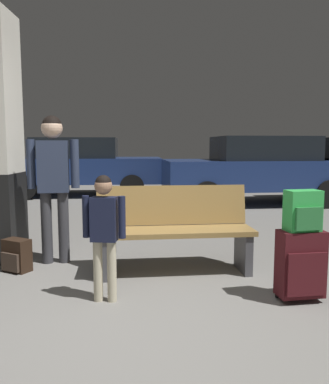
# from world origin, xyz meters

# --- Properties ---
(ground_plane) EXTENTS (18.00, 18.00, 0.10)m
(ground_plane) POSITION_xyz_m (0.00, 4.00, -0.05)
(ground_plane) COLOR gray
(bench) EXTENTS (1.64, 0.68, 0.89)m
(bench) POSITION_xyz_m (0.29, 1.41, 0.44)
(bench) COLOR #9E7A42
(bench) RESTS_ON ground_plane
(suitcase) EXTENTS (0.40, 0.28, 0.60)m
(suitcase) POSITION_xyz_m (1.33, 0.61, 0.32)
(suitcase) COLOR #471419
(suitcase) RESTS_ON ground_plane
(backpack_bright) EXTENTS (0.31, 0.24, 0.34)m
(backpack_bright) POSITION_xyz_m (1.33, 0.61, 0.77)
(backpack_bright) COLOR green
(backpack_bright) RESTS_ON suitcase
(child) EXTENTS (0.36, 0.22, 1.07)m
(child) POSITION_xyz_m (-0.32, 0.63, 0.66)
(child) COLOR beige
(child) RESTS_ON ground_plane
(adult) EXTENTS (0.55, 0.24, 1.63)m
(adult) POSITION_xyz_m (-1.03, 1.74, 1.01)
(adult) COLOR #38383D
(adult) RESTS_ON ground_plane
(backpack_dark_floor) EXTENTS (0.32, 0.29, 0.34)m
(backpack_dark_floor) POSITION_xyz_m (-1.36, 1.43, 0.17)
(backpack_dark_floor) COLOR black
(backpack_dark_floor) RESTS_ON ground_plane
(parked_car_far) EXTENTS (4.20, 2.00, 1.51)m
(parked_car_far) POSITION_xyz_m (-1.92, 7.81, 0.81)
(parked_car_far) COLOR navy
(parked_car_far) RESTS_ON ground_plane
(parked_car_near) EXTENTS (4.24, 2.10, 1.51)m
(parked_car_near) POSITION_xyz_m (2.36, 6.22, 0.81)
(parked_car_near) COLOR navy
(parked_car_near) RESTS_ON ground_plane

